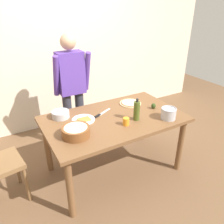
{
  "coord_description": "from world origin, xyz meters",
  "views": [
    {
      "loc": [
        -1.15,
        -1.96,
        1.97
      ],
      "look_at": [
        0.0,
        0.05,
        0.81
      ],
      "focal_mm": 35.75,
      "sensor_mm": 36.0,
      "label": 1
    }
  ],
  "objects_px": {
    "popcorn_bowl": "(76,131)",
    "mixing_bowl_steel": "(61,114)",
    "pizza_raw_on_board": "(130,103)",
    "avocado": "(153,106)",
    "olive_oil_bottle": "(137,111)",
    "cup_orange": "(126,121)",
    "dining_table": "(114,124)",
    "plate_with_slice": "(83,120)",
    "person_cook": "(72,86)",
    "steel_pot": "(169,113)",
    "chef_knife": "(101,114)"
  },
  "relations": [
    {
      "from": "popcorn_bowl",
      "to": "mixing_bowl_steel",
      "type": "distance_m",
      "value": 0.46
    },
    {
      "from": "pizza_raw_on_board",
      "to": "avocado",
      "type": "xyz_separation_m",
      "value": [
        0.17,
        -0.26,
        0.03
      ]
    },
    {
      "from": "popcorn_bowl",
      "to": "olive_oil_bottle",
      "type": "height_order",
      "value": "olive_oil_bottle"
    },
    {
      "from": "cup_orange",
      "to": "dining_table",
      "type": "bearing_deg",
      "value": 97.27
    },
    {
      "from": "plate_with_slice",
      "to": "cup_orange",
      "type": "bearing_deg",
      "value": -42.02
    },
    {
      "from": "cup_orange",
      "to": "mixing_bowl_steel",
      "type": "bearing_deg",
      "value": 137.28
    },
    {
      "from": "popcorn_bowl",
      "to": "cup_orange",
      "type": "height_order",
      "value": "popcorn_bowl"
    },
    {
      "from": "person_cook",
      "to": "cup_orange",
      "type": "xyz_separation_m",
      "value": [
        0.24,
        -0.97,
        -0.14
      ]
    },
    {
      "from": "pizza_raw_on_board",
      "to": "mixing_bowl_steel",
      "type": "distance_m",
      "value": 0.92
    },
    {
      "from": "person_cook",
      "to": "steel_pot",
      "type": "bearing_deg",
      "value": -55.56
    },
    {
      "from": "plate_with_slice",
      "to": "cup_orange",
      "type": "distance_m",
      "value": 0.49
    },
    {
      "from": "olive_oil_bottle",
      "to": "steel_pot",
      "type": "bearing_deg",
      "value": -25.35
    },
    {
      "from": "person_cook",
      "to": "popcorn_bowl",
      "type": "distance_m",
      "value": 0.96
    },
    {
      "from": "mixing_bowl_steel",
      "to": "avocado",
      "type": "distance_m",
      "value": 1.14
    },
    {
      "from": "mixing_bowl_steel",
      "to": "cup_orange",
      "type": "xyz_separation_m",
      "value": [
        0.56,
        -0.52,
        0.0
      ]
    },
    {
      "from": "dining_table",
      "to": "chef_knife",
      "type": "distance_m",
      "value": 0.2
    },
    {
      "from": "avocado",
      "to": "dining_table",
      "type": "bearing_deg",
      "value": 176.4
    },
    {
      "from": "person_cook",
      "to": "olive_oil_bottle",
      "type": "height_order",
      "value": "person_cook"
    },
    {
      "from": "olive_oil_bottle",
      "to": "avocado",
      "type": "bearing_deg",
      "value": 20.43
    },
    {
      "from": "mixing_bowl_steel",
      "to": "chef_knife",
      "type": "distance_m",
      "value": 0.47
    },
    {
      "from": "pizza_raw_on_board",
      "to": "steel_pot",
      "type": "relative_size",
      "value": 1.61
    },
    {
      "from": "dining_table",
      "to": "olive_oil_bottle",
      "type": "relative_size",
      "value": 6.25
    },
    {
      "from": "popcorn_bowl",
      "to": "chef_knife",
      "type": "xyz_separation_m",
      "value": [
        0.43,
        0.3,
        -0.05
      ]
    },
    {
      "from": "chef_knife",
      "to": "cup_orange",
      "type": "bearing_deg",
      "value": -70.66
    },
    {
      "from": "person_cook",
      "to": "mixing_bowl_steel",
      "type": "relative_size",
      "value": 8.1
    },
    {
      "from": "dining_table",
      "to": "chef_knife",
      "type": "xyz_separation_m",
      "value": [
        -0.1,
        0.15,
        0.1
      ]
    },
    {
      "from": "mixing_bowl_steel",
      "to": "chef_knife",
      "type": "bearing_deg",
      "value": -20.38
    },
    {
      "from": "chef_knife",
      "to": "pizza_raw_on_board",
      "type": "bearing_deg",
      "value": 9.74
    },
    {
      "from": "dining_table",
      "to": "popcorn_bowl",
      "type": "height_order",
      "value": "popcorn_bowl"
    },
    {
      "from": "steel_pot",
      "to": "chef_knife",
      "type": "distance_m",
      "value": 0.78
    },
    {
      "from": "mixing_bowl_steel",
      "to": "cup_orange",
      "type": "relative_size",
      "value": 2.35
    },
    {
      "from": "mixing_bowl_steel",
      "to": "olive_oil_bottle",
      "type": "bearing_deg",
      "value": -33.16
    },
    {
      "from": "person_cook",
      "to": "plate_with_slice",
      "type": "relative_size",
      "value": 6.23
    },
    {
      "from": "person_cook",
      "to": "plate_with_slice",
      "type": "height_order",
      "value": "person_cook"
    },
    {
      "from": "popcorn_bowl",
      "to": "steel_pot",
      "type": "bearing_deg",
      "value": -9.47
    },
    {
      "from": "plate_with_slice",
      "to": "chef_knife",
      "type": "bearing_deg",
      "value": 7.51
    },
    {
      "from": "mixing_bowl_steel",
      "to": "olive_oil_bottle",
      "type": "relative_size",
      "value": 0.78
    },
    {
      "from": "plate_with_slice",
      "to": "chef_knife",
      "type": "relative_size",
      "value": 0.96
    },
    {
      "from": "popcorn_bowl",
      "to": "cup_orange",
      "type": "distance_m",
      "value": 0.56
    },
    {
      "from": "dining_table",
      "to": "cup_orange",
      "type": "height_order",
      "value": "cup_orange"
    },
    {
      "from": "plate_with_slice",
      "to": "olive_oil_bottle",
      "type": "relative_size",
      "value": 1.02
    },
    {
      "from": "chef_knife",
      "to": "avocado",
      "type": "height_order",
      "value": "avocado"
    },
    {
      "from": "steel_pot",
      "to": "popcorn_bowl",
      "type": "bearing_deg",
      "value": 170.53
    },
    {
      "from": "person_cook",
      "to": "cup_orange",
      "type": "bearing_deg",
      "value": -75.92
    },
    {
      "from": "pizza_raw_on_board",
      "to": "cup_orange",
      "type": "relative_size",
      "value": 3.29
    },
    {
      "from": "popcorn_bowl",
      "to": "plate_with_slice",
      "type": "bearing_deg",
      "value": 53.92
    },
    {
      "from": "cup_orange",
      "to": "chef_knife",
      "type": "bearing_deg",
      "value": 109.34
    },
    {
      "from": "pizza_raw_on_board",
      "to": "cup_orange",
      "type": "distance_m",
      "value": 0.56
    },
    {
      "from": "dining_table",
      "to": "mixing_bowl_steel",
      "type": "height_order",
      "value": "mixing_bowl_steel"
    },
    {
      "from": "cup_orange",
      "to": "avocado",
      "type": "distance_m",
      "value": 0.55
    }
  ]
}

